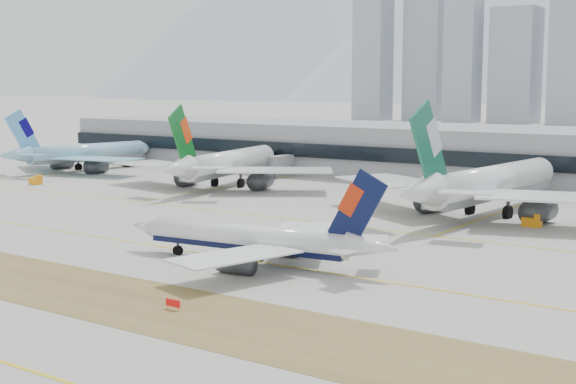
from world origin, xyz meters
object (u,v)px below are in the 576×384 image
Objects in this scene: taxiing_airliner at (256,240)px; widebody_korean at (81,154)px; widebody_cathay at (487,185)px; widebody_eva at (226,165)px; terminal at (470,154)px.

taxiing_airliner is 0.83× the size of widebody_korean.
widebody_korean is at bearing 89.79° from widebody_cathay.
widebody_korean is 62.87m from widebody_eva.
taxiing_airliner is at bearing -82.99° from terminal.
taxiing_airliner is at bearing -112.90° from widebody_korean.
widebody_korean is 119.03m from terminal.
widebody_cathay is (136.79, -12.29, 1.18)m from widebody_korean.
widebody_korean is at bearing -37.08° from taxiing_airliner.
terminal is (109.31, 47.05, 2.14)m from widebody_korean.
widebody_eva is at bearing -131.60° from terminal.
terminal is (-27.48, 59.34, 0.96)m from widebody_cathay.
widebody_cathay reaches higher than terminal.
taxiing_airliner is 92.21m from widebody_eva.
terminal is at bearing -58.78° from widebody_korean.
taxiing_airliner is at bearing 173.44° from widebody_cathay.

